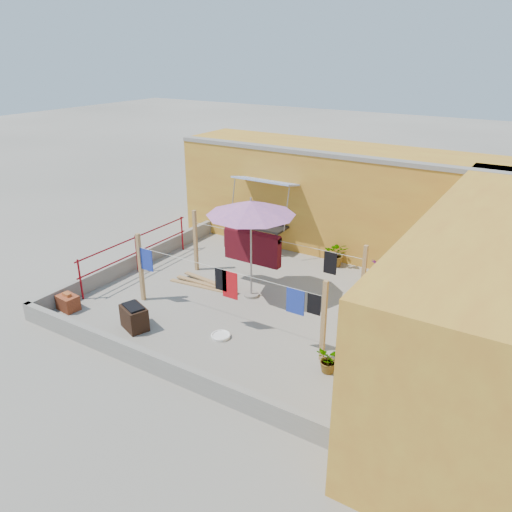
% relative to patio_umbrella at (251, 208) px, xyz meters
% --- Properties ---
extents(ground, '(80.00, 80.00, 0.00)m').
position_rel_patio_umbrella_xyz_m(ground, '(0.26, -0.23, -2.38)').
color(ground, '#9E998E').
rests_on(ground, ground).
extents(wall_back, '(11.00, 3.27, 3.21)m').
position_rel_patio_umbrella_xyz_m(wall_back, '(0.76, 4.46, -0.77)').
color(wall_back, gold).
rests_on(wall_back, ground).
extents(wall_right, '(2.40, 9.00, 3.20)m').
position_rel_patio_umbrella_xyz_m(wall_right, '(5.46, -0.23, -0.78)').
color(wall_right, gold).
rests_on(wall_right, ground).
extents(parapet_front, '(8.30, 0.16, 0.44)m').
position_rel_patio_umbrella_xyz_m(parapet_front, '(0.26, -3.81, -2.16)').
color(parapet_front, gray).
rests_on(parapet_front, ground).
extents(parapet_left, '(0.16, 7.30, 0.44)m').
position_rel_patio_umbrella_xyz_m(parapet_left, '(-3.82, -0.23, -2.16)').
color(parapet_left, gray).
rests_on(parapet_left, ground).
extents(red_railing, '(0.05, 4.20, 1.10)m').
position_rel_patio_umbrella_xyz_m(red_railing, '(-3.59, -0.43, -1.66)').
color(red_railing, maroon).
rests_on(red_railing, ground).
extents(clothesline_rig, '(5.09, 2.35, 1.80)m').
position_rel_patio_umbrella_xyz_m(clothesline_rig, '(-0.17, 0.28, -1.31)').
color(clothesline_rig, tan).
rests_on(clothesline_rig, ground).
extents(patio_umbrella, '(2.69, 2.69, 2.65)m').
position_rel_patio_umbrella_xyz_m(patio_umbrella, '(0.00, 0.00, 0.00)').
color(patio_umbrella, gray).
rests_on(patio_umbrella, ground).
extents(outdoor_table, '(1.78, 0.91, 0.83)m').
position_rel_patio_umbrella_xyz_m(outdoor_table, '(-1.54, 2.96, -1.63)').
color(outdoor_table, black).
rests_on(outdoor_table, ground).
extents(brick_stack, '(0.55, 0.43, 0.45)m').
position_rel_patio_umbrella_xyz_m(brick_stack, '(-3.44, -3.00, -2.18)').
color(brick_stack, '#A84626').
rests_on(brick_stack, ground).
extents(lumber_pile, '(2.03, 0.58, 0.12)m').
position_rel_patio_umbrella_xyz_m(lumber_pile, '(-1.38, -0.17, -2.32)').
color(lumber_pile, tan).
rests_on(lumber_pile, ground).
extents(brazier, '(0.77, 0.64, 0.59)m').
position_rel_patio_umbrella_xyz_m(brazier, '(-1.40, -2.78, -2.09)').
color(brazier, black).
rests_on(brazier, ground).
extents(white_basin, '(0.44, 0.44, 0.08)m').
position_rel_patio_umbrella_xyz_m(white_basin, '(0.50, -2.06, -2.34)').
color(white_basin, white).
rests_on(white_basin, ground).
extents(water_jug_a, '(0.25, 0.25, 0.39)m').
position_rel_patio_umbrella_xyz_m(water_jug_a, '(3.24, 1.30, -2.21)').
color(water_jug_a, white).
rests_on(water_jug_a, ground).
extents(water_jug_b, '(0.23, 0.23, 0.36)m').
position_rel_patio_umbrella_xyz_m(water_jug_b, '(3.64, 0.21, -2.22)').
color(water_jug_b, white).
rests_on(water_jug_b, ground).
extents(green_hose, '(0.56, 0.56, 0.08)m').
position_rel_patio_umbrella_xyz_m(green_hose, '(2.45, 2.70, -2.34)').
color(green_hose, '#176B19').
rests_on(green_hose, ground).
extents(plant_back_a, '(0.84, 0.78, 0.77)m').
position_rel_patio_umbrella_xyz_m(plant_back_a, '(1.09, 2.97, -1.99)').
color(plant_back_a, '#245C1A').
rests_on(plant_back_a, ground).
extents(plant_back_b, '(0.55, 0.55, 0.74)m').
position_rel_patio_umbrella_xyz_m(plant_back_b, '(2.54, 2.28, -2.01)').
color(plant_back_b, '#245C1A').
rests_on(plant_back_b, ground).
extents(plant_right_a, '(0.53, 0.53, 0.85)m').
position_rel_patio_umbrella_xyz_m(plant_right_a, '(3.96, 1.09, -1.95)').
color(plant_right_a, '#245C1A').
rests_on(plant_right_a, ground).
extents(plant_right_b, '(0.50, 0.50, 0.71)m').
position_rel_patio_umbrella_xyz_m(plant_right_b, '(2.88, 0.16, -2.02)').
color(plant_right_b, '#245C1A').
rests_on(plant_right_b, ground).
extents(plant_right_c, '(0.67, 0.66, 0.56)m').
position_rel_patio_umbrella_xyz_m(plant_right_c, '(3.08, -1.98, -2.10)').
color(plant_right_c, '#245C1A').
rests_on(plant_right_c, ground).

